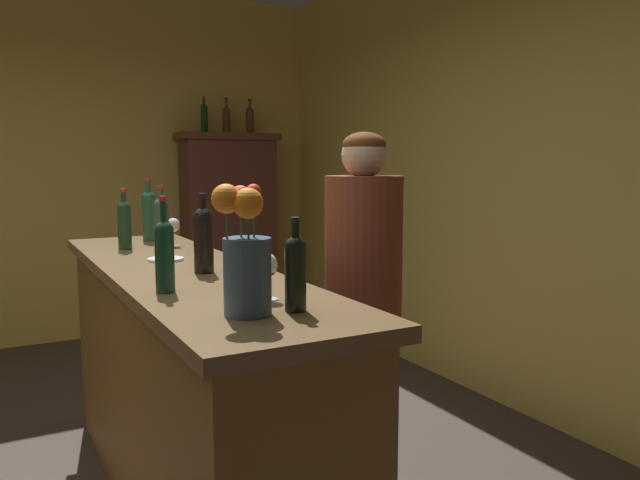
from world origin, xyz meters
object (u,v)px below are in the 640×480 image
object	(u,v)px
wine_bottle_merlot	(149,213)
display_bottle_center	(250,119)
wine_bottle_chardonnay	(203,237)
wine_glass_mid	(173,226)
flower_arrangement	(245,256)
bar_counter	(185,390)
wine_bottle_syrah	(124,222)
wine_bottle_riesling	(164,252)
bartender	(363,308)
wine_bottle_malbec	(161,221)
display_cabinet	(229,227)
wine_glass_front	(268,268)
display_bottle_midleft	(226,118)
wine_bottle_pinot	(295,269)
cheese_plate	(166,259)
display_bottle_left	(204,117)

from	to	relation	value
wine_bottle_merlot	display_bottle_center	world-z (taller)	display_bottle_center
wine_bottle_chardonnay	wine_glass_mid	world-z (taller)	wine_bottle_chardonnay
flower_arrangement	display_bottle_center	bearing A→B (deg)	67.60
bar_counter	wine_bottle_syrah	size ratio (longest dim) A/B	8.06
wine_bottle_riesling	wine_glass_mid	bearing A→B (deg)	73.40
bar_counter	display_bottle_center	xyz separation A→B (m)	(1.46, 2.81, 1.36)
display_bottle_center	bartender	xyz separation A→B (m)	(-0.80, -3.18, -1.00)
wine_bottle_malbec	wine_glass_mid	xyz separation A→B (m)	(0.09, 0.10, -0.04)
display_cabinet	wine_bottle_chardonnay	world-z (taller)	display_cabinet
wine_bottle_syrah	wine_glass_front	distance (m)	1.42
bar_counter	wine_bottle_malbec	bearing A→B (deg)	83.73
wine_bottle_syrah	display_bottle_midleft	distance (m)	2.61
wine_bottle_riesling	wine_glass_front	distance (m)	0.37
display_bottle_midleft	wine_bottle_pinot	bearing A→B (deg)	-107.24
wine_bottle_malbec	bartender	xyz separation A→B (m)	(0.60, -0.93, -0.31)
wine_glass_front	display_bottle_midleft	size ratio (longest dim) A/B	0.49
display_bottle_center	cheese_plate	bearing A→B (deg)	-119.45
wine_bottle_pinot	wine_glass_mid	world-z (taller)	wine_bottle_pinot
display_cabinet	display_bottle_left	bearing A→B (deg)	180.00
display_bottle_midleft	wine_bottle_chardonnay	bearing A→B (deg)	-111.78
wine_bottle_syrah	wine_bottle_riesling	world-z (taller)	wine_bottle_riesling
wine_bottle_pinot	display_bottle_left	size ratio (longest dim) A/B	0.88
wine_bottle_riesling	display_bottle_left	world-z (taller)	display_bottle_left
display_bottle_center	flower_arrangement	bearing A→B (deg)	-112.40
flower_arrangement	cheese_plate	xyz separation A→B (m)	(0.06, 1.10, -0.17)
display_bottle_left	bartender	xyz separation A→B (m)	(-0.37, -3.18, -1.00)
wine_bottle_chardonnay	cheese_plate	distance (m)	0.41
flower_arrangement	wine_glass_front	bearing A→B (deg)	48.49
wine_bottle_merlot	bartender	size ratio (longest dim) A/B	0.21
bar_counter	wine_bottle_pinot	xyz separation A→B (m)	(0.08, -0.92, 0.65)
wine_bottle_merlot	wine_bottle_chardonnay	world-z (taller)	wine_bottle_merlot
cheese_plate	display_bottle_left	bearing A→B (deg)	68.18
bar_counter	wine_bottle_chardonnay	xyz separation A→B (m)	(0.04, -0.17, 0.67)
flower_arrangement	cheese_plate	distance (m)	1.12
display_bottle_midleft	wine_bottle_syrah	bearing A→B (deg)	-121.79
cheese_plate	bartender	size ratio (longest dim) A/B	0.10
wine_bottle_chardonnay	display_bottle_left	world-z (taller)	display_bottle_left
wine_glass_mid	bartender	bearing A→B (deg)	-63.56
bar_counter	display_bottle_center	size ratio (longest dim) A/B	7.89
display_cabinet	flower_arrangement	distance (m)	3.94
wine_glass_mid	wine_bottle_syrah	bearing A→B (deg)	179.32
flower_arrangement	display_bottle_center	world-z (taller)	display_bottle_center
flower_arrangement	bartender	size ratio (longest dim) A/B	0.23
display_cabinet	cheese_plate	bearing A→B (deg)	-115.73
wine_bottle_syrah	display_bottle_left	bearing A→B (deg)	62.31
wine_bottle_pinot	display_bottle_midleft	xyz separation A→B (m)	(1.16, 3.73, 0.70)
display_cabinet	display_bottle_left	size ratio (longest dim) A/B	5.61
flower_arrangement	display_bottle_midleft	size ratio (longest dim) A/B	1.21
wine_bottle_malbec	display_bottle_center	distance (m)	2.73
display_bottle_left	display_bottle_midleft	size ratio (longest dim) A/B	1.01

